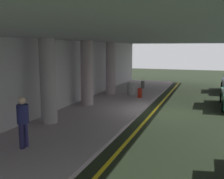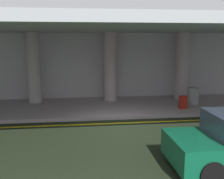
{
  "view_description": "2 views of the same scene",
  "coord_description": "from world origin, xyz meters",
  "px_view_note": "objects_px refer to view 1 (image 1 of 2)",
  "views": [
    {
      "loc": [
        -14.15,
        -2.19,
        3.4
      ],
      "look_at": [
        -1.41,
        2.3,
        1.34
      ],
      "focal_mm": 44.15,
      "sensor_mm": 36.0,
      "label": 1
    },
    {
      "loc": [
        -1.73,
        -10.4,
        3.4
      ],
      "look_at": [
        -0.21,
        1.82,
        1.19
      ],
      "focal_mm": 44.29,
      "sensor_mm": 36.0,
      "label": 2
    }
  ],
  "objects_px": {
    "suitcase_upright_primary": "(143,84)",
    "traveler_with_luggage": "(23,119)",
    "suitcase_upright_secondary": "(140,93)",
    "support_column_left_mid": "(48,81)",
    "support_column_right_mid": "(111,68)",
    "trash_bin_steel": "(131,89)",
    "support_column_center": "(87,73)"
  },
  "relations": [
    {
      "from": "suitcase_upright_primary",
      "to": "trash_bin_steel",
      "type": "distance_m",
      "value": 3.25
    },
    {
      "from": "suitcase_upright_secondary",
      "to": "support_column_left_mid",
      "type": "bearing_deg",
      "value": 158.35
    },
    {
      "from": "traveler_with_luggage",
      "to": "suitcase_upright_secondary",
      "type": "relative_size",
      "value": 1.87
    },
    {
      "from": "support_column_center",
      "to": "support_column_right_mid",
      "type": "xyz_separation_m",
      "value": [
        4.0,
        0.0,
        0.0
      ]
    },
    {
      "from": "suitcase_upright_primary",
      "to": "suitcase_upright_secondary",
      "type": "xyz_separation_m",
      "value": [
        -4.11,
        -0.76,
        0.0
      ]
    },
    {
      "from": "support_column_left_mid",
      "to": "suitcase_upright_secondary",
      "type": "bearing_deg",
      "value": -17.57
    },
    {
      "from": "support_column_left_mid",
      "to": "support_column_right_mid",
      "type": "height_order",
      "value": "same"
    },
    {
      "from": "suitcase_upright_primary",
      "to": "traveler_with_luggage",
      "type": "bearing_deg",
      "value": -164.16
    },
    {
      "from": "traveler_with_luggage",
      "to": "trash_bin_steel",
      "type": "distance_m",
      "value": 11.09
    },
    {
      "from": "suitcase_upright_primary",
      "to": "suitcase_upright_secondary",
      "type": "height_order",
      "value": "same"
    },
    {
      "from": "support_column_center",
      "to": "traveler_with_luggage",
      "type": "bearing_deg",
      "value": -172.71
    },
    {
      "from": "support_column_right_mid",
      "to": "trash_bin_steel",
      "type": "distance_m",
      "value": 2.03
    },
    {
      "from": "support_column_center",
      "to": "suitcase_upright_primary",
      "type": "xyz_separation_m",
      "value": [
        7.36,
        -1.54,
        -1.51
      ]
    },
    {
      "from": "traveler_with_luggage",
      "to": "suitcase_upright_primary",
      "type": "distance_m",
      "value": 14.33
    },
    {
      "from": "support_column_left_mid",
      "to": "suitcase_upright_primary",
      "type": "relative_size",
      "value": 4.06
    },
    {
      "from": "support_column_center",
      "to": "trash_bin_steel",
      "type": "distance_m",
      "value": 4.59
    },
    {
      "from": "support_column_left_mid",
      "to": "suitcase_upright_secondary",
      "type": "distance_m",
      "value": 7.76
    },
    {
      "from": "traveler_with_luggage",
      "to": "suitcase_upright_secondary",
      "type": "distance_m",
      "value": 10.32
    },
    {
      "from": "support_column_left_mid",
      "to": "support_column_right_mid",
      "type": "distance_m",
      "value": 8.0
    },
    {
      "from": "traveler_with_luggage",
      "to": "suitcase_upright_secondary",
      "type": "bearing_deg",
      "value": 81.55
    },
    {
      "from": "support_column_right_mid",
      "to": "support_column_center",
      "type": "bearing_deg",
      "value": 180.0
    },
    {
      "from": "trash_bin_steel",
      "to": "traveler_with_luggage",
      "type": "bearing_deg",
      "value": 176.98
    },
    {
      "from": "suitcase_upright_secondary",
      "to": "trash_bin_steel",
      "type": "bearing_deg",
      "value": 39.79
    },
    {
      "from": "suitcase_upright_primary",
      "to": "suitcase_upright_secondary",
      "type": "relative_size",
      "value": 1.0
    },
    {
      "from": "support_column_left_mid",
      "to": "support_column_right_mid",
      "type": "xyz_separation_m",
      "value": [
        8.0,
        0.0,
        0.0
      ]
    },
    {
      "from": "support_column_left_mid",
      "to": "trash_bin_steel",
      "type": "xyz_separation_m",
      "value": [
        8.11,
        -1.47,
        -1.4
      ]
    },
    {
      "from": "support_column_left_mid",
      "to": "suitcase_upright_secondary",
      "type": "height_order",
      "value": "support_column_left_mid"
    },
    {
      "from": "support_column_left_mid",
      "to": "support_column_center",
      "type": "xyz_separation_m",
      "value": [
        4.0,
        0.0,
        0.0
      ]
    },
    {
      "from": "support_column_center",
      "to": "trash_bin_steel",
      "type": "height_order",
      "value": "support_column_center"
    },
    {
      "from": "support_column_right_mid",
      "to": "trash_bin_steel",
      "type": "relative_size",
      "value": 4.29
    },
    {
      "from": "support_column_right_mid",
      "to": "suitcase_upright_primary",
      "type": "distance_m",
      "value": 3.99
    },
    {
      "from": "suitcase_upright_secondary",
      "to": "support_column_center",
      "type": "bearing_deg",
      "value": 140.71
    }
  ]
}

